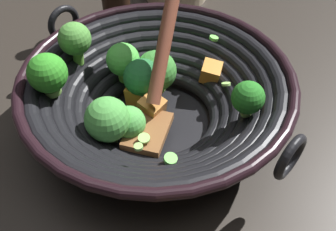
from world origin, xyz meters
TOP-DOWN VIEW (x-y plane):
  - ground_plane at (0.00, 0.00)m, footprint 4.00×4.00m
  - wok at (0.00, 0.00)m, footprint 0.37×0.35m

SIDE VIEW (x-z plane):
  - ground_plane at x=0.00m, z-range 0.00..0.00m
  - wok at x=0.00m, z-range -0.06..0.19m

